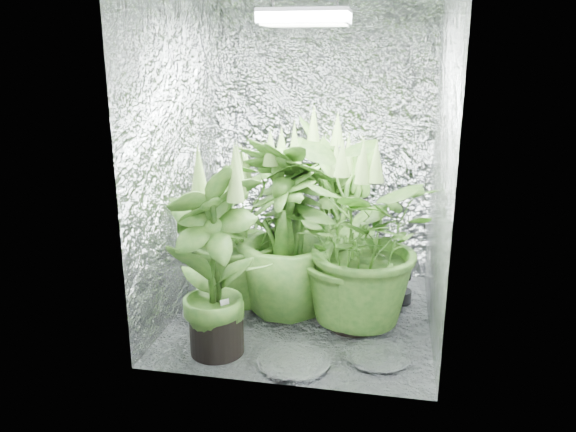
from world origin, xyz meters
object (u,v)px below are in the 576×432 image
(plant_a, at_px, (242,229))
(plant_e, at_px, (356,241))
(grow_lamp, at_px, (305,17))
(circulation_fan, at_px, (397,280))
(plant_b, at_px, (322,203))
(plant_d, at_px, (286,230))
(plant_f, at_px, (214,262))
(plant_c, at_px, (343,223))

(plant_a, height_order, plant_e, plant_e)
(grow_lamp, xyz_separation_m, circulation_fan, (0.59, 0.32, -1.67))
(plant_b, relative_size, plant_d, 1.04)
(plant_a, relative_size, circulation_fan, 3.02)
(plant_a, xyz_separation_m, circulation_fan, (1.02, 0.19, -0.36))
(grow_lamp, xyz_separation_m, plant_f, (-0.40, -0.54, -1.28))
(plant_a, height_order, plant_f, plant_f)
(plant_b, bearing_deg, plant_e, -67.68)
(plant_b, distance_m, circulation_fan, 0.78)
(grow_lamp, bearing_deg, plant_a, 163.09)
(plant_c, bearing_deg, circulation_fan, -16.29)
(plant_b, bearing_deg, plant_c, -49.95)
(plant_d, height_order, plant_f, plant_d)
(plant_a, distance_m, circulation_fan, 1.10)
(plant_b, distance_m, plant_e, 0.79)
(plant_a, height_order, circulation_fan, plant_a)
(grow_lamp, relative_size, plant_a, 0.44)
(plant_d, bearing_deg, plant_f, -117.78)
(grow_lamp, xyz_separation_m, plant_b, (0.03, 0.64, -1.24))
(plant_e, bearing_deg, plant_f, -148.31)
(plant_a, relative_size, plant_c, 1.02)
(plant_b, distance_m, plant_d, 0.64)
(plant_b, relative_size, plant_c, 1.14)
(plant_b, bearing_deg, plant_f, -110.09)
(plant_c, bearing_deg, grow_lamp, -115.86)
(plant_b, height_order, plant_d, plant_b)
(plant_b, bearing_deg, grow_lamp, -92.84)
(plant_a, bearing_deg, plant_e, -16.21)
(plant_b, bearing_deg, plant_d, -102.60)
(plant_b, height_order, circulation_fan, plant_b)
(plant_e, bearing_deg, plant_a, 163.79)
(grow_lamp, relative_size, plant_c, 0.45)
(plant_d, bearing_deg, plant_a, 159.62)
(plant_e, xyz_separation_m, plant_f, (-0.73, -0.45, -0.02))
(grow_lamp, distance_m, plant_b, 1.39)
(plant_d, height_order, plant_e, plant_d)
(circulation_fan, bearing_deg, grow_lamp, -165.69)
(plant_a, xyz_separation_m, plant_c, (0.64, 0.30, -0.01))
(plant_f, bearing_deg, plant_d, 62.22)
(plant_d, bearing_deg, grow_lamp, -5.99)
(plant_d, bearing_deg, circulation_fan, 23.69)
(plant_c, bearing_deg, plant_f, -122.05)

